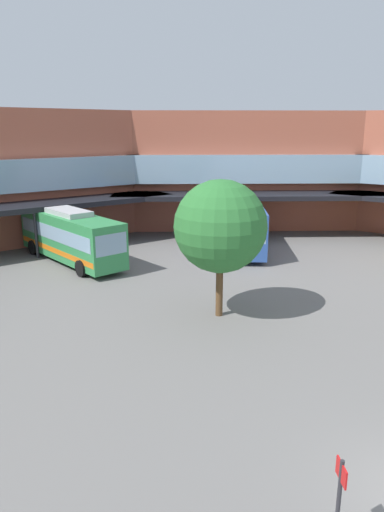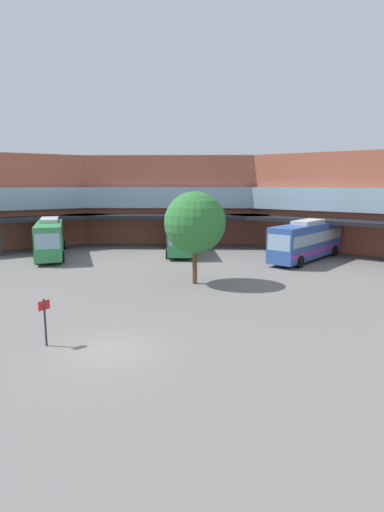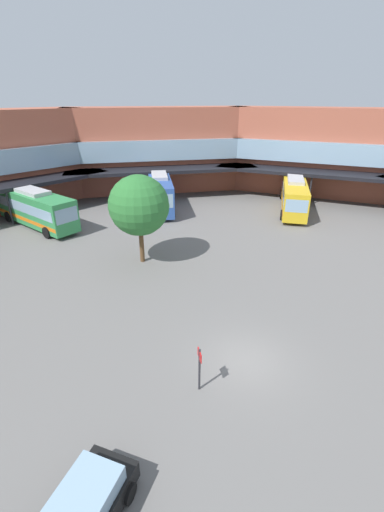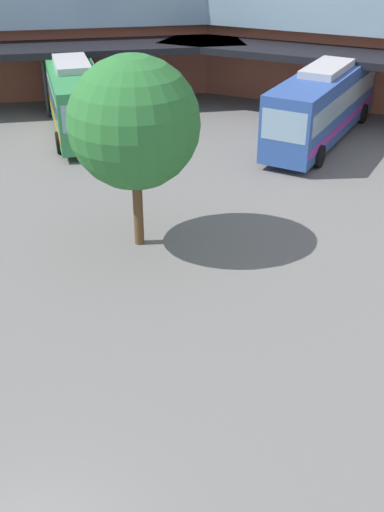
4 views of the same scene
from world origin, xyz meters
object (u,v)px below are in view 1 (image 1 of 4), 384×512
plaza_tree (220,227)px  bus_5 (70,236)px  bus_1 (245,223)px  stop_sign_post (339,494)px

plaza_tree → bus_5: bearing=115.6°
bus_1 → bus_5: bearing=-69.1°
bus_5 → plaza_tree: 14.59m
plaza_tree → stop_sign_post: (-2.75, -13.76, -3.24)m
bus_5 → bus_1: bearing=67.0°
bus_5 → plaza_tree: bearing=3.3°
stop_sign_post → bus_5: bearing=97.3°
bus_5 → plaza_tree: plaza_tree is taller
bus_1 → bus_5: size_ratio=1.05×
bus_1 → plaza_tree: size_ratio=1.67×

